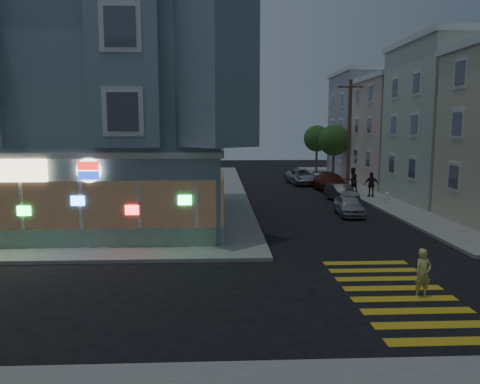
{
  "coord_description": "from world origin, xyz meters",
  "views": [
    {
      "loc": [
        0.92,
        -15.46,
        5.12
      ],
      "look_at": [
        1.87,
        5.35,
        2.27
      ],
      "focal_mm": 35.0,
      "sensor_mm": 36.0,
      "label": 1
    }
  ],
  "objects": [
    {
      "name": "pedestrian_b",
      "position": [
        12.04,
        17.85,
        1.05
      ],
      "size": [
        1.06,
        0.46,
        1.8
      ],
      "primitive_type": "imported",
      "rotation": [
        0.0,
        0.0,
        3.12
      ],
      "color": "black",
      "rests_on": "sidewalk_ne"
    },
    {
      "name": "parked_car_b",
      "position": [
        9.51,
        16.62,
        0.6
      ],
      "size": [
        1.7,
        3.8,
        1.21
      ],
      "primitive_type": "imported",
      "rotation": [
        0.0,
        0.0,
        0.12
      ],
      "color": "#343738",
      "rests_on": "ground"
    },
    {
      "name": "parked_car_d",
      "position": [
        8.6,
        27.02,
        0.69
      ],
      "size": [
        2.78,
        5.2,
        1.39
      ],
      "primitive_type": "imported",
      "rotation": [
        0.0,
        0.0,
        0.1
      ],
      "color": "#9DA3A7",
      "rests_on": "ground"
    },
    {
      "name": "fire_hydrant",
      "position": [
        12.04,
        14.65,
        0.57
      ],
      "size": [
        0.46,
        0.27,
        0.8
      ],
      "color": "white",
      "rests_on": "sidewalk_ne"
    },
    {
      "name": "traffic_signal",
      "position": [
        -0.13,
        4.89,
        3.15
      ],
      "size": [
        0.55,
        0.5,
        4.43
      ],
      "rotation": [
        0.0,
        0.0,
        0.24
      ],
      "color": "black",
      "rests_on": "sidewalk_nw"
    },
    {
      "name": "ground",
      "position": [
        0.0,
        0.0,
        0.0
      ],
      "size": [
        120.0,
        120.0,
        0.0
      ],
      "primitive_type": "plane",
      "color": "black",
      "rests_on": "ground"
    },
    {
      "name": "street_tree_far",
      "position": [
        12.2,
        38.0,
        3.94
      ],
      "size": [
        3.0,
        3.0,
        5.3
      ],
      "color": "#4C3826",
      "rests_on": "sidewalk_ne"
    },
    {
      "name": "running_child",
      "position": [
        7.08,
        -2.06,
        0.76
      ],
      "size": [
        0.63,
        0.49,
        1.52
      ],
      "primitive_type": "imported",
      "rotation": [
        0.0,
        0.0,
        0.25
      ],
      "color": "#D9D16F",
      "rests_on": "ground"
    },
    {
      "name": "utility_pole",
      "position": [
        12.0,
        24.0,
        4.8
      ],
      "size": [
        2.2,
        0.3,
        9.0
      ],
      "color": "#4C3826",
      "rests_on": "sidewalk_ne"
    },
    {
      "name": "sidewalk_nw",
      "position": [
        -13.5,
        23.0,
        0.07
      ],
      "size": [
        33.0,
        42.0,
        0.15
      ],
      "primitive_type": "cube",
      "color": "gray",
      "rests_on": "ground"
    },
    {
      "name": "row_house_c",
      "position": [
        19.5,
        25.0,
        4.65
      ],
      "size": [
        12.0,
        8.6,
        9.0
      ],
      "primitive_type": "cube",
      "color": "beige",
      "rests_on": "sidewalk_ne"
    },
    {
      "name": "corner_building",
      "position": [
        -6.0,
        10.98,
        5.82
      ],
      "size": [
        14.6,
        14.6,
        11.4
      ],
      "color": "gray",
      "rests_on": "sidewalk_nw"
    },
    {
      "name": "pedestrian_a",
      "position": [
        11.3,
        20.22,
        1.12
      ],
      "size": [
        1.14,
        1.03,
        1.94
      ],
      "primitive_type": "imported",
      "rotation": [
        0.0,
        0.0,
        3.51
      ],
      "color": "black",
      "rests_on": "sidewalk_ne"
    },
    {
      "name": "parked_car_a",
      "position": [
        8.6,
        11.42,
        0.6
      ],
      "size": [
        1.64,
        3.6,
        1.2
      ],
      "primitive_type": "imported",
      "rotation": [
        0.0,
        0.0,
        -0.07
      ],
      "color": "#ACAFB4",
      "rests_on": "ground"
    },
    {
      "name": "sidewalk_ne",
      "position": [
        23.0,
        23.0,
        0.07
      ],
      "size": [
        24.0,
        42.0,
        0.15
      ],
      "primitive_type": "cube",
      "color": "gray",
      "rests_on": "ground"
    },
    {
      "name": "street_tree_near",
      "position": [
        12.2,
        30.0,
        3.94
      ],
      "size": [
        3.0,
        3.0,
        5.3
      ],
      "color": "#4C3826",
      "rests_on": "sidewalk_ne"
    },
    {
      "name": "row_house_d",
      "position": [
        19.5,
        34.0,
        5.4
      ],
      "size": [
        12.0,
        8.6,
        10.5
      ],
      "primitive_type": "cube",
      "color": "#968F9E",
      "rests_on": "sidewalk_ne"
    },
    {
      "name": "parked_car_c",
      "position": [
        10.04,
        21.82,
        0.73
      ],
      "size": [
        2.44,
        5.16,
        1.46
      ],
      "primitive_type": "imported",
      "rotation": [
        0.0,
        0.0,
        0.08
      ],
      "color": "#5A2014",
      "rests_on": "ground"
    }
  ]
}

